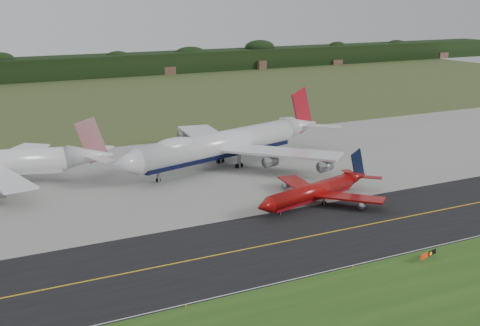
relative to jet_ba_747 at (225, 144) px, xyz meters
name	(u,v)px	position (x,y,z in m)	size (l,w,h in m)	color
ground	(284,233)	(-13.98, -52.56, -6.39)	(600.00, 600.00, 0.00)	#425326
grass_verge	(406,303)	(-13.98, -87.56, -6.39)	(400.00, 30.00, 0.01)	#274E17
taxiway	(295,239)	(-13.98, -56.56, -6.38)	(400.00, 32.00, 0.02)	black
apron	(181,174)	(-13.98, -1.56, -6.38)	(400.00, 78.00, 0.01)	gray
taxiway_centreline	(295,239)	(-13.98, -56.56, -6.36)	(400.00, 0.40, 0.00)	#EDAE16
taxiway_edge_line	(344,267)	(-13.98, -72.06, -6.36)	(400.00, 0.25, 0.00)	silver
horizon_treeline	(17,71)	(-13.98, 221.21, -0.92)	(700.00, 25.00, 12.00)	black
jet_ba_747	(225,144)	(0.00, 0.00, 0.00)	(73.42, 59.49, 18.78)	silver
jet_red_737	(317,191)	(3.08, -39.10, -3.61)	(36.68, 29.24, 10.06)	maroon
taxiway_sign	(428,254)	(0.97, -76.54, -5.29)	(4.56, 1.36, 1.56)	slate
edge_marker_left	(186,306)	(-44.22, -73.06, -6.14)	(0.16, 0.16, 0.50)	yellow
edge_marker_center	(353,267)	(-12.96, -73.06, -6.14)	(0.16, 0.16, 0.50)	yellow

